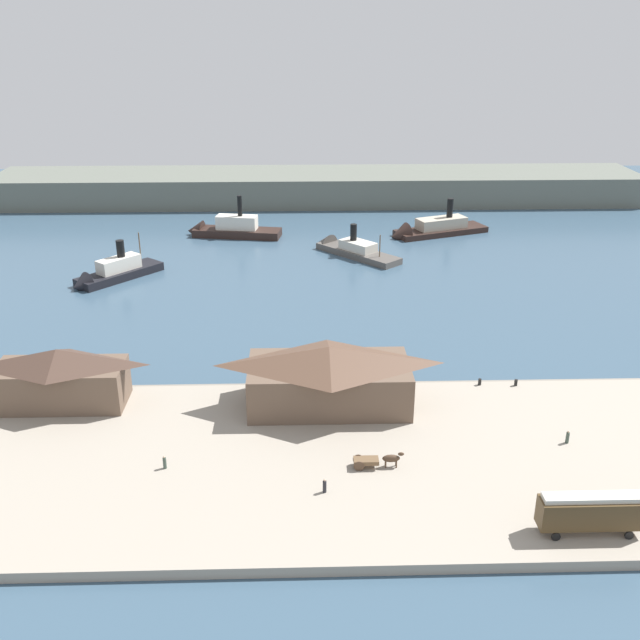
% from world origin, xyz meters
% --- Properties ---
extents(ground_plane, '(320.00, 320.00, 0.00)m').
position_xyz_m(ground_plane, '(0.00, 0.00, 0.00)').
color(ground_plane, '#385166').
extents(quay_promenade, '(110.00, 36.00, 1.20)m').
position_xyz_m(quay_promenade, '(0.00, -22.00, 0.60)').
color(quay_promenade, '#9E9384').
rests_on(quay_promenade, ground).
extents(seawall_edge, '(110.00, 0.80, 1.00)m').
position_xyz_m(seawall_edge, '(0.00, -3.60, 0.50)').
color(seawall_edge, gray).
rests_on(seawall_edge, ground).
extents(ferry_shed_east_terminal, '(16.80, 7.39, 7.85)m').
position_xyz_m(ferry_shed_east_terminal, '(-36.57, -8.54, 5.18)').
color(ferry_shed_east_terminal, brown).
rests_on(ferry_shed_east_terminal, quay_promenade).
extents(ferry_shed_west_terminal, '(21.12, 10.82, 8.30)m').
position_xyz_m(ferry_shed_west_terminal, '(-1.79, -9.72, 5.41)').
color(ferry_shed_west_terminal, brown).
rests_on(ferry_shed_west_terminal, quay_promenade).
extents(street_tram, '(10.24, 2.42, 4.39)m').
position_xyz_m(street_tram, '(22.65, -35.89, 3.76)').
color(street_tram, '#4C381E').
rests_on(street_tram, quay_promenade).
extents(horse_cart, '(5.70, 1.48, 1.87)m').
position_xyz_m(horse_cart, '(2.89, -24.15, 2.13)').
color(horse_cart, brown).
rests_on(horse_cart, quay_promenade).
extents(pedestrian_near_west_shed, '(0.41, 0.41, 1.64)m').
position_xyz_m(pedestrian_near_west_shed, '(-3.01, -28.63, 1.95)').
color(pedestrian_near_west_shed, '#232328').
rests_on(pedestrian_near_west_shed, quay_promenade).
extents(pedestrian_at_waters_edge, '(0.41, 0.41, 1.66)m').
position_xyz_m(pedestrian_at_waters_edge, '(26.19, -19.82, 1.96)').
color(pedestrian_at_waters_edge, '#3D4C42').
rests_on(pedestrian_at_waters_edge, quay_promenade).
extents(pedestrian_by_tram, '(0.40, 0.40, 1.60)m').
position_xyz_m(pedestrian_by_tram, '(-20.78, -23.69, 1.93)').
color(pedestrian_by_tram, '#3D4C42').
rests_on(pedestrian_by_tram, quay_promenade).
extents(mooring_post_center_east, '(0.44, 0.44, 0.90)m').
position_xyz_m(mooring_post_center_east, '(19.24, -4.90, 1.65)').
color(mooring_post_center_east, black).
rests_on(mooring_post_center_east, quay_promenade).
extents(mooring_post_west, '(0.44, 0.44, 0.90)m').
position_xyz_m(mooring_post_west, '(24.16, -5.25, 1.65)').
color(mooring_post_west, black).
rests_on(mooring_post_west, quay_promenade).
extents(ferry_approaching_west, '(19.10, 20.18, 8.68)m').
position_xyz_m(ferry_approaching_west, '(5.31, 59.60, 1.15)').
color(ferry_approaching_west, '#514C47').
rests_on(ferry_approaching_west, ground).
extents(ferry_approaching_east, '(16.72, 17.89, 9.82)m').
position_xyz_m(ferry_approaching_east, '(-42.73, 43.01, 1.48)').
color(ferry_approaching_east, black).
rests_on(ferry_approaching_east, ground).
extents(ferry_departing_north, '(23.08, 9.12, 11.54)m').
position_xyz_m(ferry_departing_north, '(-22.55, 74.31, 1.65)').
color(ferry_departing_north, black).
rests_on(ferry_departing_north, ground).
extents(ferry_outer_harbor, '(25.41, 14.69, 10.77)m').
position_xyz_m(ferry_outer_harbor, '(25.59, 73.56, 1.33)').
color(ferry_outer_harbor, black).
rests_on(ferry_outer_harbor, ground).
extents(far_headland, '(180.00, 24.00, 8.00)m').
position_xyz_m(far_headland, '(0.00, 110.00, 4.00)').
color(far_headland, '#60665B').
rests_on(far_headland, ground).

